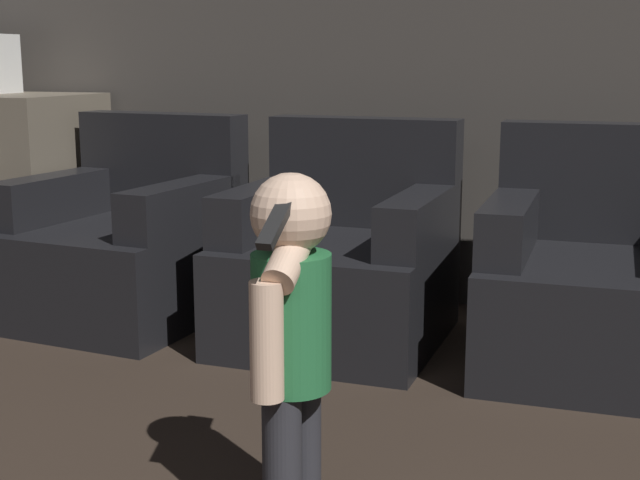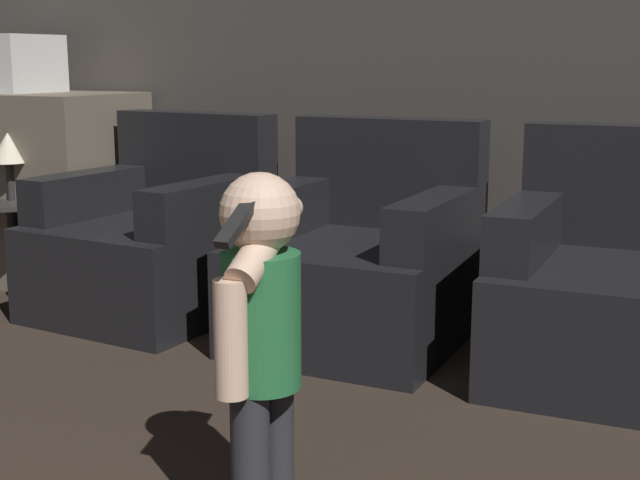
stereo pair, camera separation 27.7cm
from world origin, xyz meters
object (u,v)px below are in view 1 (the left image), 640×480
armchair_middle (341,264)px  armchair_right (599,284)px  person_toddler (290,322)px  armchair_left (126,247)px

armchair_middle → armchair_right: same height
armchair_middle → person_toddler: bearing=-76.1°
person_toddler → armchair_left: bearing=-130.3°
armchair_left → armchair_right: bearing=5.1°
armchair_right → person_toddler: (-0.65, -1.44, 0.20)m
armchair_left → person_toddler: size_ratio=1.09×
armchair_left → person_toddler: armchair_left is taller
armchair_right → person_toddler: 1.59m
armchair_middle → person_toddler: 1.49m
armchair_right → armchair_middle: bearing=179.0°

